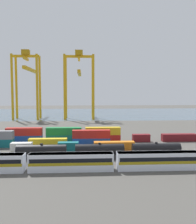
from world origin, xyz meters
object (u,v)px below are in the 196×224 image
(shipping_container_7, at_px, (4,143))
(gantry_crane_central, at_px, (79,78))
(passenger_train, at_px, (71,161))
(gantry_crane_west, at_px, (28,77))
(shipping_container_2, at_px, (22,147))
(shipping_container_3, at_px, (68,146))
(shipping_container_14, at_px, (24,139))
(freight_tank_row, at_px, (100,151))
(shipping_container_4, at_px, (114,146))

(shipping_container_7, relative_size, gantry_crane_central, 0.14)
(passenger_train, height_order, gantry_crane_west, gantry_crane_west)
(passenger_train, relative_size, shipping_container_2, 9.52)
(shipping_container_2, xyz_separation_m, gantry_crane_central, (15.33, 92.58, 25.42))
(shipping_container_7, bearing_deg, shipping_container_3, -16.66)
(shipping_container_7, distance_m, shipping_container_14, 7.90)
(freight_tank_row, distance_m, shipping_container_2, 24.15)
(shipping_container_2, distance_m, shipping_container_14, 12.54)
(shipping_container_3, bearing_deg, freight_tank_row, -45.89)
(freight_tank_row, bearing_deg, passenger_train, -125.28)
(shipping_container_2, bearing_deg, gantry_crane_central, 80.60)
(shipping_container_7, bearing_deg, shipping_container_4, -10.21)
(shipping_container_7, xyz_separation_m, gantry_crane_west, (-11.41, 87.13, 25.96))
(shipping_container_2, distance_m, gantry_crane_central, 97.22)
(freight_tank_row, xyz_separation_m, shipping_container_7, (-29.40, 15.20, -0.64))
(shipping_container_7, height_order, shipping_container_14, same)
(freight_tank_row, distance_m, shipping_container_7, 33.10)
(gantry_crane_west, bearing_deg, shipping_container_3, -71.03)
(freight_tank_row, distance_m, gantry_crane_central, 104.81)
(shipping_container_14, bearing_deg, gantry_crane_central, 77.75)
(shipping_container_4, bearing_deg, shipping_container_3, 180.00)
(shipping_container_7, distance_m, gantry_crane_central, 92.79)
(shipping_container_2, relative_size, shipping_container_3, 1.00)
(freight_tank_row, relative_size, gantry_crane_central, 0.97)
(freight_tank_row, distance_m, gantry_crane_west, 113.04)
(passenger_train, distance_m, shipping_container_2, 24.36)
(shipping_container_14, bearing_deg, gantry_crane_west, 101.40)
(freight_tank_row, bearing_deg, gantry_crane_west, 111.74)
(passenger_train, height_order, gantry_crane_central, gantry_crane_central)
(gantry_crane_central, bearing_deg, shipping_container_3, -91.04)
(freight_tank_row, height_order, shipping_container_3, freight_tank_row)
(shipping_container_3, height_order, shipping_container_7, same)
(gantry_crane_central, bearing_deg, shipping_container_7, -104.50)
(shipping_container_4, bearing_deg, gantry_crane_west, 116.11)
(shipping_container_4, bearing_deg, shipping_container_2, 180.00)
(shipping_container_14, bearing_deg, freight_tank_row, -41.13)
(shipping_container_4, distance_m, shipping_container_14, 31.90)
(shipping_container_2, xyz_separation_m, shipping_container_3, (13.66, 0.00, 0.00))
(shipping_container_3, height_order, shipping_container_4, same)
(passenger_train, bearing_deg, freight_tank_row, 54.72)
(gantry_crane_west, bearing_deg, shipping_container_2, -78.84)
(shipping_container_3, distance_m, shipping_container_4, 13.66)
(shipping_container_2, distance_m, shipping_container_7, 9.34)
(gantry_crane_central, bearing_deg, gantry_crane_west, 178.75)
(shipping_container_3, xyz_separation_m, shipping_container_7, (-20.66, 6.18, 0.00))
(shipping_container_3, bearing_deg, shipping_container_14, 141.85)
(shipping_container_4, distance_m, gantry_crane_west, 107.11)
(shipping_container_4, relative_size, gantry_crane_central, 0.27)
(shipping_container_2, relative_size, shipping_container_4, 0.50)
(freight_tank_row, bearing_deg, gantry_crane_central, 93.98)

